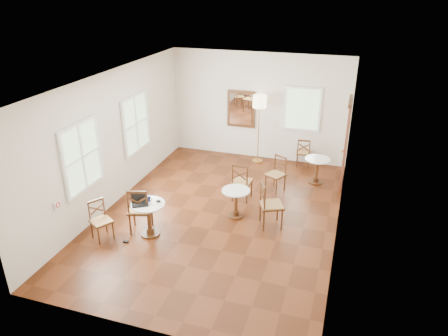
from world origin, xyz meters
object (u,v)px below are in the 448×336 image
chair_near_a (140,209)px  chair_near_b (101,220)px  laptop (140,201)px  navy_mug (149,198)px  power_adapter (126,242)px  floor_lamp (259,106)px  cafe_table_back (317,168)px  cafe_table_mid (236,200)px  chair_back_a (303,152)px  chair_back_b (276,174)px  chair_mid_a (242,181)px  mouse (158,201)px  chair_mid_b (270,205)px  cafe_table_near (149,216)px  water_glass (142,200)px

chair_near_a → chair_near_b: (-0.61, -0.49, -0.09)m
chair_near_b → laptop: 0.87m
chair_near_b → navy_mug: size_ratio=6.28×
navy_mug → power_adapter: (-0.29, -0.53, -0.75)m
chair_near_a → floor_lamp: floor_lamp is taller
cafe_table_back → chair_near_a: chair_near_a is taller
cafe_table_mid → power_adapter: cafe_table_mid is taller
cafe_table_mid → chair_back_a: (1.01, 3.18, 0.01)m
chair_back_b → chair_mid_a: bearing=-106.0°
floor_lamp → chair_mid_a: bearing=-85.9°
chair_back_a → floor_lamp: size_ratio=0.42×
chair_near_a → laptop: bearing=108.2°
floor_lamp → mouse: 4.42m
chair_mid_b → floor_lamp: (-1.03, 3.26, 1.12)m
floor_lamp → mouse: size_ratio=18.20×
chair_mid_b → laptop: 2.65m
chair_near_b → cafe_table_mid: bearing=-23.0°
mouse → chair_near_a: bearing=-150.3°
cafe_table_back → chair_mid_b: (-0.70, -2.37, 0.09)m
mouse → power_adapter: size_ratio=1.08×
cafe_table_near → chair_mid_a: bearing=55.7°
chair_near_a → water_glass: 0.28m
chair_mid_b → cafe_table_mid: bearing=54.7°
chair_back_a → cafe_table_mid: bearing=67.7°
cafe_table_back → chair_near_a: 4.62m
cafe_table_mid → water_glass: bearing=-143.7°
cafe_table_near → power_adapter: size_ratio=7.34×
chair_back_b → mouse: 3.21m
chair_mid_b → water_glass: bearing=88.8°
chair_mid_a → chair_mid_b: bearing=136.5°
cafe_table_mid → mouse: mouse is taller
chair_near_b → chair_mid_b: size_ratio=0.82×
chair_near_b → laptop: (0.70, 0.36, 0.36)m
chair_mid_b → mouse: size_ratio=9.53×
chair_mid_a → chair_back_b: bearing=-129.7°
chair_mid_b → chair_mid_a: bearing=18.0°
mouse → water_glass: bearing=-141.8°
chair_back_a → mouse: 4.87m
cafe_table_near → laptop: (-0.15, -0.04, 0.33)m
cafe_table_back → chair_mid_b: size_ratio=0.66×
cafe_table_near → chair_near_b: bearing=-154.5°
chair_back_b → laptop: 3.54m
cafe_table_mid → chair_mid_a: (-0.08, 0.79, 0.07)m
chair_mid_b → navy_mug: chair_mid_b is taller
chair_back_b → cafe_table_near: bearing=-99.4°
chair_mid_a → laptop: (-1.52, -2.06, 0.30)m
laptop → chair_near_b: bearing=175.8°
cafe_table_back → mouse: (-2.77, -3.31, 0.32)m
chair_near_b → power_adapter: size_ratio=8.41×
laptop → floor_lamp: bearing=41.4°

